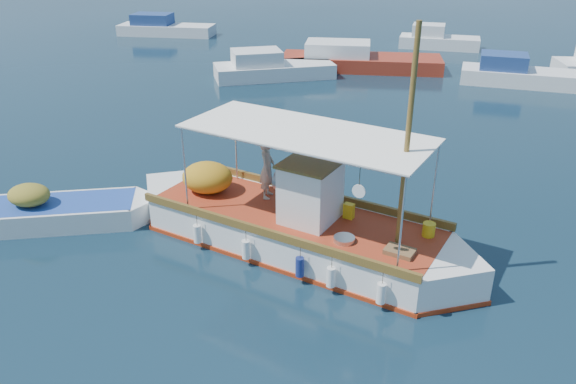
# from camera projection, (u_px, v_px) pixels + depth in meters

# --- Properties ---
(ground) EXTENTS (160.00, 160.00, 0.00)m
(ground) POSITION_uv_depth(u_px,v_px,m) (321.00, 243.00, 15.39)
(ground) COLOR black
(ground) RESTS_ON ground
(fishing_caique) EXTENTS (10.02, 4.86, 6.37)m
(fishing_caique) POSITION_uv_depth(u_px,v_px,m) (291.00, 227.00, 15.08)
(fishing_caique) COLOR white
(fishing_caique) RESTS_ON ground
(dinghy) EXTENTS (5.47, 3.15, 1.44)m
(dinghy) POSITION_uv_depth(u_px,v_px,m) (58.00, 214.00, 16.30)
(dinghy) COLOR white
(dinghy) RESTS_ON ground
(bg_boat_nw) EXTENTS (6.97, 5.17, 1.80)m
(bg_boat_nw) POSITION_uv_depth(u_px,v_px,m) (271.00, 69.00, 31.51)
(bg_boat_nw) COLOR silver
(bg_boat_nw) RESTS_ON ground
(bg_boat_n) EXTENTS (9.64, 3.86, 1.80)m
(bg_boat_n) POSITION_uv_depth(u_px,v_px,m) (356.00, 61.00, 33.41)
(bg_boat_n) COLOR maroon
(bg_boat_n) RESTS_ON ground
(bg_boat_ne) EXTENTS (6.13, 2.58, 1.80)m
(bg_boat_ne) POSITION_uv_depth(u_px,v_px,m) (515.00, 75.00, 30.32)
(bg_boat_ne) COLOR silver
(bg_boat_ne) RESTS_ON ground
(bg_boat_far_w) EXTENTS (7.51, 2.96, 1.80)m
(bg_boat_far_w) POSITION_uv_depth(u_px,v_px,m) (164.00, 29.00, 43.64)
(bg_boat_far_w) COLOR silver
(bg_boat_far_w) RESTS_ON ground
(bg_boat_far_n) EXTENTS (5.43, 2.15, 1.80)m
(bg_boat_far_n) POSITION_uv_depth(u_px,v_px,m) (437.00, 41.00, 39.10)
(bg_boat_far_n) COLOR silver
(bg_boat_far_n) RESTS_ON ground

